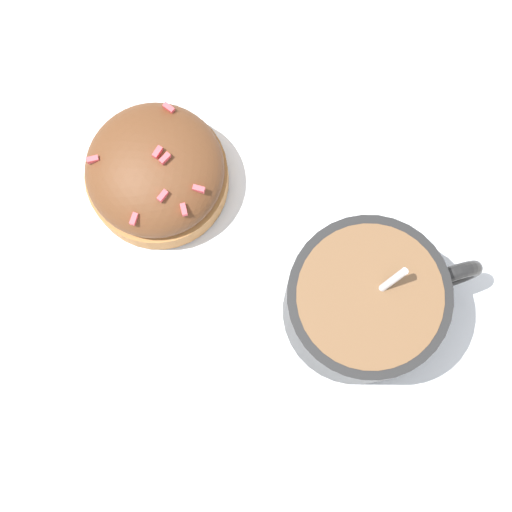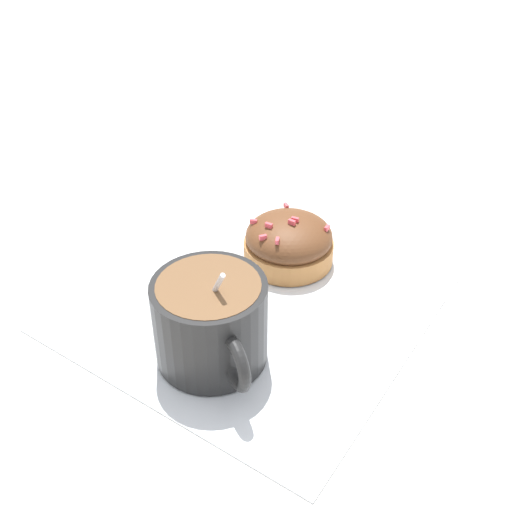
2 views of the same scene
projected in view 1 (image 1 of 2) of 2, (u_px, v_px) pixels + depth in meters
The scene contains 4 objects.
ground_plane at pixel (254, 249), 0.54m from camera, with size 3.00×3.00×0.00m, color silver.
paper_napkin at pixel (254, 249), 0.54m from camera, with size 0.29×0.29×0.00m.
coffee_cup at pixel (365, 303), 0.49m from camera, with size 0.09×0.11×0.09m.
frosted_pastry at pixel (156, 173), 0.52m from camera, with size 0.09×0.09×0.05m.
Camera 1 is at (0.07, -0.08, 0.53)m, focal length 60.00 mm.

